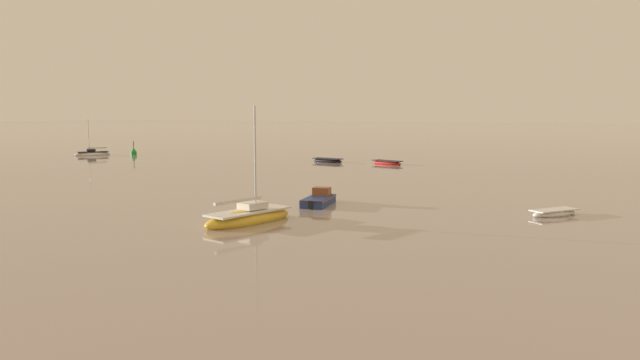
{
  "coord_description": "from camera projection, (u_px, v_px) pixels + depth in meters",
  "views": [
    {
      "loc": [
        21.56,
        -3.98,
        6.51
      ],
      "look_at": [
        -4.52,
        44.72,
        0.27
      ],
      "focal_mm": 33.46,
      "sensor_mm": 36.0,
      "label": 1
    }
  ],
  "objects": [
    {
      "name": "sailboat_moored_1",
      "position": [
        93.0,
        154.0,
        91.68
      ],
      "size": [
        4.04,
        5.39,
        5.91
      ],
      "rotation": [
        0.0,
        0.0,
        4.19
      ],
      "color": "white",
      "rests_on": "ground"
    },
    {
      "name": "motorboat_moored_0",
      "position": [
        321.0,
        200.0,
        42.9
      ],
      "size": [
        2.54,
        4.78,
        1.73
      ],
      "rotation": [
        0.0,
        0.0,
        1.79
      ],
      "color": "navy",
      "rests_on": "ground"
    },
    {
      "name": "sailboat_moored_0",
      "position": [
        249.0,
        217.0,
        35.54
      ],
      "size": [
        3.35,
        6.77,
        7.27
      ],
      "rotation": [
        0.0,
        0.0,
        1.36
      ],
      "color": "gold",
      "rests_on": "ground"
    },
    {
      "name": "rowboat_moored_5",
      "position": [
        387.0,
        163.0,
        75.8
      ],
      "size": [
        4.52,
        2.61,
        0.68
      ],
      "rotation": [
        0.0,
        0.0,
        6.0
      ],
      "color": "red",
      "rests_on": "ground"
    },
    {
      "name": "rowboat_moored_2",
      "position": [
        554.0,
        213.0,
        37.97
      ],
      "size": [
        3.02,
        3.56,
        0.56
      ],
      "rotation": [
        0.0,
        0.0,
        0.95
      ],
      "color": "white",
      "rests_on": "ground"
    },
    {
      "name": "rowboat_moored_1",
      "position": [
        328.0,
        161.0,
        79.17
      ],
      "size": [
        4.65,
        2.22,
        0.7
      ],
      "rotation": [
        0.0,
        0.0,
        6.12
      ],
      "color": "black",
      "rests_on": "ground"
    },
    {
      "name": "channel_buoy",
      "position": [
        134.0,
        152.0,
        92.64
      ],
      "size": [
        0.9,
        0.9,
        2.3
      ],
      "color": "#198C2D",
      "rests_on": "ground"
    }
  ]
}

